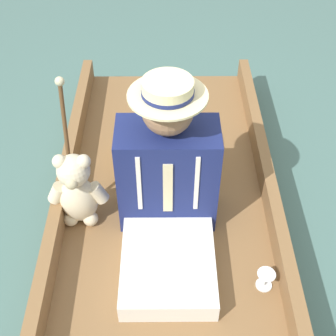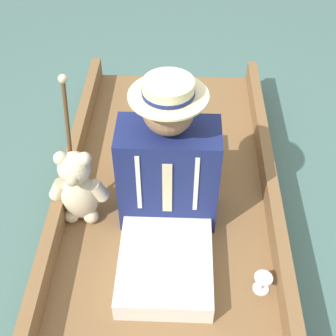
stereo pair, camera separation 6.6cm
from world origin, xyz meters
name	(u,v)px [view 1 (the left image)]	position (x,y,z in m)	size (l,w,h in m)	color
ground_plane	(167,228)	(0.00, 0.00, 0.00)	(16.00, 16.00, 0.00)	#476B66
punt_boat	(167,220)	(0.00, 0.00, 0.07)	(1.14, 2.57, 0.24)	brown
seat_cushion	(165,154)	(0.01, -0.38, 0.18)	(0.47, 0.33, 0.16)	#B7933D
seated_person	(168,184)	(-0.01, 0.06, 0.40)	(0.47, 0.78, 0.81)	white
teddy_bear	(77,191)	(0.43, 0.01, 0.31)	(0.30, 0.18, 0.43)	beige
wine_glass	(266,277)	(-0.44, 0.42, 0.17)	(0.08, 0.08, 0.09)	silver
walking_cane	(67,138)	(0.47, -0.12, 0.53)	(0.04, 0.22, 0.72)	brown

